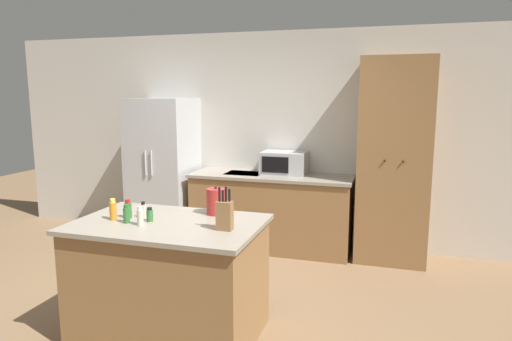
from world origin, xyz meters
The scene contains 16 objects.
ground_plane centered at (0.00, 0.00, 0.00)m, with size 14.00×14.00×0.00m, color #846647.
wall_back centered at (0.00, 2.33, 1.30)m, with size 7.20×0.06×2.60m.
refrigerator centered at (-1.26, 1.95, 0.90)m, with size 0.75×0.72×1.80m.
back_counter centered at (0.14, 1.99, 0.46)m, with size 1.93×0.66×0.91m.
pantry_cabinet centered at (1.53, 2.01, 1.12)m, with size 0.76×0.60×2.24m.
kitchen_island centered at (-0.08, -0.18, 0.45)m, with size 1.41×0.92×0.90m.
microwave centered at (0.27, 2.09, 1.04)m, with size 0.53×0.38×0.27m.
knife_block centered at (0.41, -0.25, 1.02)m, with size 0.11×0.07×0.31m.
spice_bottle_tall_dark centered at (-0.50, -0.25, 0.98)m, with size 0.05×0.05×0.16m.
spice_bottle_short_red centered at (-0.23, -0.32, 0.97)m, with size 0.05×0.05×0.14m.
spice_bottle_amber_oil centered at (-0.42, -0.17, 0.97)m, with size 0.05×0.05×0.15m.
spice_bottle_green_herb centered at (-0.36, -0.30, 0.97)m, with size 0.05×0.05×0.14m.
spice_bottle_pale_salt centered at (-0.31, -0.14, 0.96)m, with size 0.04×0.04×0.13m.
spice_bottle_orange_cap centered at (-0.22, -0.21, 0.95)m, with size 0.05×0.05×0.11m.
kettle centered at (0.19, 0.13, 1.01)m, with size 0.15×0.15×0.23m.
fire_extinguisher centered at (-1.84, 1.76, 0.20)m, with size 0.10×0.10×0.45m.
Camera 1 is at (1.53, -3.16, 1.86)m, focal length 32.00 mm.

